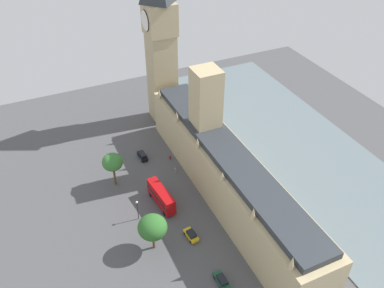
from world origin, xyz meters
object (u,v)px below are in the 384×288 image
Objects in this scene: pedestrian_trailing at (170,157)px; car_dark_green_near_tower at (222,280)px; clock_tower at (160,35)px; car_black_opposite_hall at (143,156)px; plane_tree_kerbside at (113,162)px; plane_tree_corner at (152,227)px; parliament_building at (225,170)px; street_lamp_under_trees at (137,207)px; car_yellow_cab_by_river_gate at (191,235)px; double_decker_bus_midblock at (161,196)px; pedestrian_leading at (175,170)px.

car_dark_green_near_tower is at bearing 57.27° from pedestrian_trailing.
clock_tower is at bearing -132.08° from pedestrian_trailing.
car_black_opposite_hall is 13.87m from plane_tree_kerbside.
car_black_opposite_hall is 0.50× the size of plane_tree_corner.
parliament_building is 12.22× the size of street_lamp_under_trees.
clock_tower is 57.51m from car_yellow_cab_by_river_gate.
clock_tower is 12.12× the size of car_yellow_cab_by_river_gate.
double_decker_bus_midblock is 1.16× the size of plane_tree_corner.
pedestrian_leading is at bearing 70.49° from car_yellow_cab_by_river_gate.
clock_tower is 69.16m from car_dark_green_near_tower.
parliament_building is at bearing 86.46° from pedestrian_trailing.
double_decker_bus_midblock reaches higher than pedestrian_trailing.
car_dark_green_near_tower is (12.88, 23.03, -6.91)m from parliament_building.
street_lamp_under_trees is at bearing -1.79° from parliament_building.
parliament_building reaches higher than plane_tree_kerbside.
plane_tree_corner reaches higher than pedestrian_leading.
double_decker_bus_midblock is at bearing -97.02° from car_black_opposite_hall.
car_yellow_cab_by_river_gate reaches higher than pedestrian_leading.
double_decker_bus_midblock is at bearing 124.86° from plane_tree_kerbside.
car_yellow_cab_by_river_gate is 10.31m from plane_tree_corner.
plane_tree_corner is at bearing -160.67° from pedestrian_leading.
double_decker_bus_midblock is at bearing -161.25° from street_lamp_under_trees.
street_lamp_under_trees is at bearing 111.14° from car_dark_green_near_tower.
double_decker_bus_midblock is 2.30× the size of car_dark_green_near_tower.
car_yellow_cab_by_river_gate is at bearing -141.10° from pedestrian_leading.
car_yellow_cab_by_river_gate is at bearing 52.31° from pedestrian_trailing.
double_decker_bus_midblock is (15.05, 36.53, -25.11)m from clock_tower.
plane_tree_corner reaches higher than car_black_opposite_hall.
parliament_building is at bearing 59.68° from car_dark_green_near_tower.
parliament_building is 16.91m from double_decker_bus_midblock.
parliament_building is at bearing 148.31° from plane_tree_kerbside.
car_black_opposite_hall is 1.04× the size of car_yellow_cab_by_river_gate.
pedestrian_leading is at bearing 81.33° from car_dark_green_near_tower.
plane_tree_corner is (-1.90, 23.64, -0.81)m from plane_tree_kerbside.
car_dark_green_near_tower is at bearing 90.14° from double_decker_bus_midblock.
car_black_opposite_hall is at bearing 90.48° from car_dark_green_near_tower.
car_black_opposite_hall is at bearing -104.63° from plane_tree_corner.
pedestrian_leading is 5.90m from pedestrian_trailing.
car_yellow_cab_by_river_gate is at bearing 35.46° from parliament_building.
clock_tower is at bearing -133.38° from plane_tree_kerbside.
car_black_opposite_hall is 45.14m from car_dark_green_near_tower.
car_black_opposite_hall is 7.78m from pedestrian_trailing.
car_dark_green_near_tower is 40.04m from plane_tree_kerbside.
plane_tree_kerbside is at bearing -13.00° from pedestrian_trailing.
parliament_building reaches higher than plane_tree_corner.
clock_tower is at bearing 69.60° from car_yellow_cab_by_river_gate.
car_yellow_cab_by_river_gate is at bearing 91.91° from car_dark_green_near_tower.
plane_tree_kerbside is at bearing -146.02° from car_black_opposite_hall.
plane_tree_kerbside is (9.96, 7.22, 6.42)m from car_black_opposite_hall.
car_black_opposite_hall reaches higher than pedestrian_trailing.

